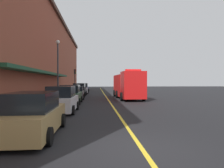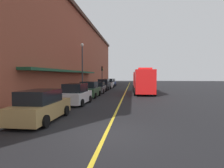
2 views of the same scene
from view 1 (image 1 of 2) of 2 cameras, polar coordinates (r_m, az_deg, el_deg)
ground_plane at (r=31.46m, az=-1.95°, el=-3.28°), size 112.00×112.00×0.00m
sidewalk_left at (r=31.77m, az=-13.21°, el=-3.13°), size 2.40×70.00×0.15m
lane_center_stripe at (r=31.46m, az=-1.95°, el=-3.28°), size 0.16×70.00×0.01m
brick_building_left at (r=32.25m, az=-23.01°, el=8.37°), size 9.43×64.00×13.02m
parked_car_0 at (r=8.73m, az=-21.47°, el=-8.32°), size 2.03×4.60×1.77m
parked_car_1 at (r=14.67m, az=-14.14°, el=-4.49°), size 2.18×4.18×1.86m
parked_car_2 at (r=20.20m, az=-11.75°, el=-3.08°), size 2.15×4.15×1.86m
parked_car_3 at (r=25.78m, az=-10.22°, el=-2.48°), size 2.21×4.93×1.61m
parked_car_4 at (r=31.38m, az=-9.30°, el=-1.68°), size 2.19×4.40×1.92m
parked_car_5 at (r=37.33m, az=-8.38°, el=-1.31°), size 2.24×4.73×1.90m
parked_car_6 at (r=42.56m, az=-8.04°, el=-1.12°), size 2.05×4.17×1.81m
fire_truck at (r=25.73m, az=4.42°, el=-0.39°), size 3.00×9.51×3.55m
parking_meter_0 at (r=43.15m, az=-9.81°, el=-0.80°), size 0.14×0.18×1.33m
parking_meter_1 at (r=18.93m, az=-16.44°, el=-2.74°), size 0.14×0.18×1.33m
street_lamp_left at (r=24.47m, az=-15.23°, el=5.87°), size 0.44×0.44×6.94m
traffic_light_near at (r=37.02m, az=-10.57°, el=2.19°), size 0.38×0.36×4.30m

